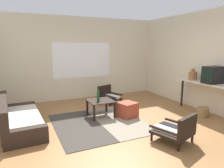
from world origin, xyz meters
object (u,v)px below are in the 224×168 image
at_px(coffee_table, 101,103).
at_px(armchair_striped_foreground, 176,130).
at_px(armchair_by_window, 108,95).
at_px(wicker_basket, 203,112).
at_px(console_shelf, 204,85).
at_px(crt_television, 213,75).
at_px(clay_vase, 193,75).
at_px(glass_bottle, 98,96).
at_px(ottoman_orange, 127,110).
at_px(couch, 18,120).

height_order(coffee_table, armchair_striped_foreground, armchair_striped_foreground).
height_order(armchair_by_window, wicker_basket, armchair_by_window).
height_order(console_shelf, crt_television, crt_television).
xyz_separation_m(coffee_table, wicker_basket, (2.33, -1.10, -0.22)).
xyz_separation_m(coffee_table, clay_vase, (2.53, -0.51, 0.62)).
height_order(coffee_table, glass_bottle, glass_bottle).
bearing_deg(coffee_table, wicker_basket, -25.16).
relative_size(armchair_by_window, wicker_basket, 2.50).
bearing_deg(console_shelf, coffee_table, 160.55).
xyz_separation_m(ottoman_orange, crt_television, (1.93, -0.81, 0.87)).
xyz_separation_m(glass_bottle, wicker_basket, (2.40, -1.09, -0.42)).
relative_size(armchair_striped_foreground, glass_bottle, 2.67).
bearing_deg(couch, coffee_table, -0.34).
distance_m(armchair_by_window, armchair_striped_foreground, 3.01).
height_order(couch, glass_bottle, glass_bottle).
bearing_deg(crt_television, couch, 165.40).
height_order(console_shelf, clay_vase, clay_vase).
relative_size(coffee_table, armchair_striped_foreground, 0.78).
distance_m(console_shelf, clay_vase, 0.44).
xyz_separation_m(ottoman_orange, console_shelf, (1.94, -0.56, 0.56)).
bearing_deg(ottoman_orange, clay_vase, -5.36).
xyz_separation_m(clay_vase, glass_bottle, (-2.59, 0.50, -0.42)).
bearing_deg(console_shelf, wicker_basket, -133.16).
bearing_deg(coffee_table, crt_television, -24.29).
bearing_deg(clay_vase, crt_television, -90.29).
bearing_deg(coffee_table, ottoman_orange, -29.02).
bearing_deg(ottoman_orange, crt_television, -22.78).
bearing_deg(wicker_basket, console_shelf, 46.84).
xyz_separation_m(couch, crt_television, (4.41, -1.15, 0.85)).
xyz_separation_m(ottoman_orange, wicker_basket, (1.74, -0.77, -0.07)).
distance_m(couch, crt_television, 4.64).
xyz_separation_m(armchair_striped_foreground, console_shelf, (1.81, 1.02, 0.50)).
distance_m(coffee_table, wicker_basket, 2.59).
xyz_separation_m(crt_television, glass_bottle, (-2.59, 1.13, -0.52)).
relative_size(ottoman_orange, glass_bottle, 1.39).
xyz_separation_m(couch, clay_vase, (4.42, -0.52, 0.76)).
xyz_separation_m(armchair_by_window, clay_vase, (1.83, -1.61, 0.74)).
height_order(coffee_table, armchair_by_window, armchair_by_window).
xyz_separation_m(armchair_by_window, console_shelf, (1.83, -1.99, 0.53)).
relative_size(armchair_by_window, console_shelf, 0.46).
height_order(ottoman_orange, console_shelf, console_shelf).
bearing_deg(armchair_by_window, coffee_table, -122.48).
relative_size(armchair_by_window, ottoman_orange, 1.77).
relative_size(console_shelf, crt_television, 3.52).
bearing_deg(console_shelf, armchair_striped_foreground, -150.58).
relative_size(armchair_by_window, clay_vase, 2.37).
bearing_deg(ottoman_orange, armchair_by_window, 85.57).
relative_size(armchair_striped_foreground, crt_television, 1.75).
xyz_separation_m(armchair_striped_foreground, crt_television, (1.80, 0.77, 0.81)).
bearing_deg(crt_television, clay_vase, 89.71).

